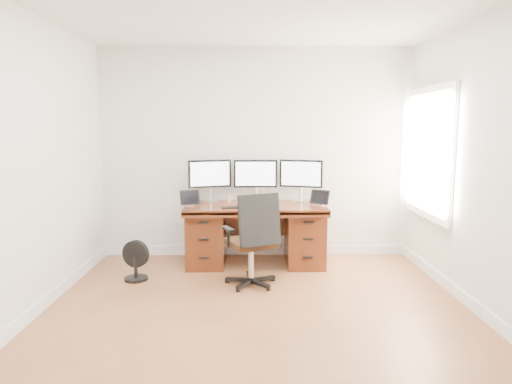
{
  "coord_description": "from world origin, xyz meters",
  "views": [
    {
      "loc": [
        -0.06,
        -3.68,
        1.68
      ],
      "look_at": [
        0.0,
        1.5,
        0.95
      ],
      "focal_mm": 32.0,
      "sensor_mm": 36.0,
      "label": 1
    }
  ],
  "objects_px": {
    "floor_fan": "(136,261)",
    "keyboard": "(256,206)",
    "desk": "(256,232)",
    "office_chair": "(253,256)",
    "monitor_center": "(255,175)"
  },
  "relations": [
    {
      "from": "desk",
      "to": "office_chair",
      "type": "distance_m",
      "value": 0.81
    },
    {
      "from": "keyboard",
      "to": "desk",
      "type": "bearing_deg",
      "value": 110.87
    },
    {
      "from": "office_chair",
      "to": "keyboard",
      "type": "bearing_deg",
      "value": 62.31
    },
    {
      "from": "office_chair",
      "to": "floor_fan",
      "type": "xyz_separation_m",
      "value": [
        -1.3,
        0.2,
        -0.12
      ]
    },
    {
      "from": "office_chair",
      "to": "floor_fan",
      "type": "bearing_deg",
      "value": 147.11
    },
    {
      "from": "desk",
      "to": "monitor_center",
      "type": "height_order",
      "value": "monitor_center"
    },
    {
      "from": "office_chair",
      "to": "floor_fan",
      "type": "distance_m",
      "value": 1.32
    },
    {
      "from": "keyboard",
      "to": "office_chair",
      "type": "bearing_deg",
      "value": -73.32
    },
    {
      "from": "desk",
      "to": "office_chair",
      "type": "relative_size",
      "value": 1.67
    },
    {
      "from": "floor_fan",
      "to": "keyboard",
      "type": "relative_size",
      "value": 1.67
    },
    {
      "from": "monitor_center",
      "to": "keyboard",
      "type": "height_order",
      "value": "monitor_center"
    },
    {
      "from": "desk",
      "to": "office_chair",
      "type": "height_order",
      "value": "office_chair"
    },
    {
      "from": "floor_fan",
      "to": "monitor_center",
      "type": "bearing_deg",
      "value": 49.57
    },
    {
      "from": "desk",
      "to": "floor_fan",
      "type": "relative_size",
      "value": 3.8
    },
    {
      "from": "desk",
      "to": "floor_fan",
      "type": "bearing_deg",
      "value": -155.56
    }
  ]
}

